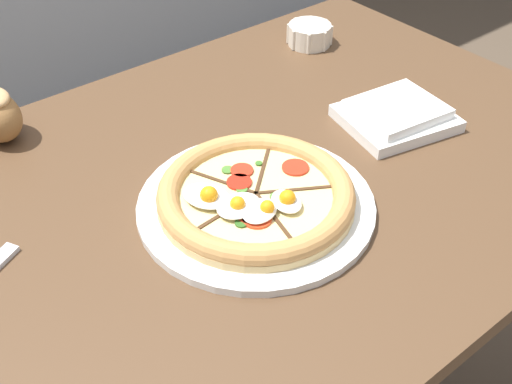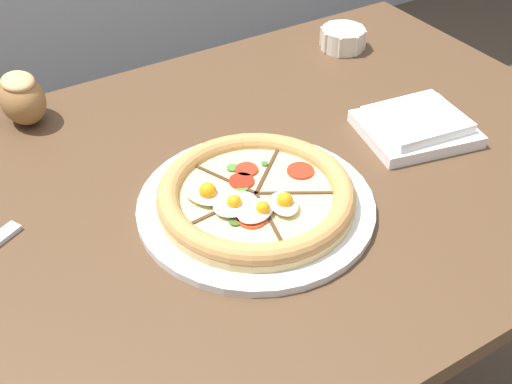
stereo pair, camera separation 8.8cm
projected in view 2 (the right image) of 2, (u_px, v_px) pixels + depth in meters
dining_table at (243, 236)px, 1.02m from camera, size 1.22×0.80×0.75m
pizza at (256, 198)px, 0.88m from camera, size 0.33×0.33×0.05m
ramekin_bowl at (343, 38)px, 1.26m from camera, size 0.09×0.09×0.04m
napkin_folded at (416, 126)px, 1.03m from camera, size 0.20×0.18×0.04m
bread_piece_near at (22, 97)px, 1.05m from camera, size 0.08×0.10×0.09m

